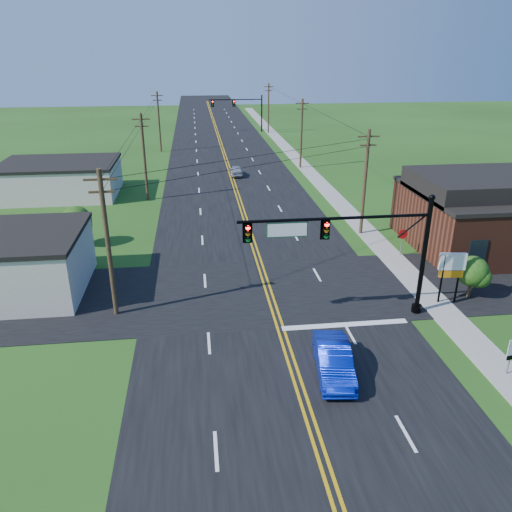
{
  "coord_description": "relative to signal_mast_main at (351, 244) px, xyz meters",
  "views": [
    {
      "loc": [
        -4.28,
        -17.59,
        15.07
      ],
      "look_at": [
        -0.9,
        10.0,
        3.42
      ],
      "focal_mm": 35.0,
      "sensor_mm": 36.0,
      "label": 1
    }
  ],
  "objects": [
    {
      "name": "road_cross",
      "position": [
        -4.34,
        4.0,
        -4.73
      ],
      "size": [
        70.0,
        10.0,
        0.04
      ],
      "primitive_type": "cube",
      "color": "black",
      "rests_on": "ground"
    },
    {
      "name": "signal_mast_main",
      "position": [
        0.0,
        0.0,
        0.0
      ],
      "size": [
        11.3,
        0.6,
        7.48
      ],
      "color": "black",
      "rests_on": "ground"
    },
    {
      "name": "utility_pole_right_b",
      "position": [
        5.46,
        40.0,
        -0.03
      ],
      "size": [
        1.8,
        0.28,
        9.0
      ],
      "color": "#322216",
      "rests_on": "ground"
    },
    {
      "name": "utility_pole_right_a",
      "position": [
        5.46,
        14.0,
        -0.03
      ],
      "size": [
        1.8,
        0.28,
        9.0
      ],
      "color": "#322216",
      "rests_on": "ground"
    },
    {
      "name": "cream_bldg_near",
      "position": [
        -21.34,
        6.0,
        -2.69
      ],
      "size": [
        10.2,
        8.2,
        4.1
      ],
      "color": "silver",
      "rests_on": "ground"
    },
    {
      "name": "sidewalk",
      "position": [
        6.16,
        32.0,
        -4.71
      ],
      "size": [
        2.0,
        160.0,
        0.08
      ],
      "primitive_type": "cube",
      "color": "gray",
      "rests_on": "ground"
    },
    {
      "name": "utility_pole_left_a",
      "position": [
        -13.84,
        2.0,
        -0.03
      ],
      "size": [
        1.8,
        0.28,
        9.0
      ],
      "color": "#322216",
      "rests_on": "ground"
    },
    {
      "name": "blue_car",
      "position": [
        -2.3,
        -5.53,
        -3.98
      ],
      "size": [
        2.18,
        4.86,
        1.55
      ],
      "primitive_type": "imported",
      "rotation": [
        0.0,
        0.0,
        -0.12
      ],
      "color": "#071DAB",
      "rests_on": "ground"
    },
    {
      "name": "route_sign",
      "position": [
        6.29,
        -6.66,
        -3.34
      ],
      "size": [
        0.6,
        0.17,
        2.42
      ],
      "rotation": [
        0.0,
        0.0,
        0.22
      ],
      "color": "slate",
      "rests_on": "ground"
    },
    {
      "name": "utility_pole_left_c",
      "position": [
        -13.84,
        54.0,
        -0.03
      ],
      "size": [
        1.8,
        0.28,
        9.0
      ],
      "color": "#322216",
      "rests_on": "ground"
    },
    {
      "name": "ground",
      "position": [
        -4.34,
        -8.0,
        -4.75
      ],
      "size": [
        260.0,
        260.0,
        0.0
      ],
      "primitive_type": "plane",
      "color": "#213F12",
      "rests_on": "ground"
    },
    {
      "name": "tree_left",
      "position": [
        -18.34,
        14.0,
        -2.59
      ],
      "size": [
        2.4,
        2.4,
        3.37
      ],
      "color": "#322216",
      "rests_on": "ground"
    },
    {
      "name": "utility_pole_right_c",
      "position": [
        5.46,
        70.0,
        -0.03
      ],
      "size": [
        1.8,
        0.28,
        9.0
      ],
      "color": "#322216",
      "rests_on": "ground"
    },
    {
      "name": "tree_right_back",
      "position": [
        11.66,
        18.0,
        -2.15
      ],
      "size": [
        3.0,
        3.0,
        4.1
      ],
      "color": "#322216",
      "rests_on": "ground"
    },
    {
      "name": "stop_sign",
      "position": [
        6.99,
        8.8,
        -3.18
      ],
      "size": [
        0.77,
        0.08,
        2.18
      ],
      "rotation": [
        0.0,
        0.0,
        0.0
      ],
      "color": "slate",
      "rests_on": "ground"
    },
    {
      "name": "distant_car",
      "position": [
        -3.52,
        36.6,
        -4.1
      ],
      "size": [
        1.53,
        3.8,
        1.29
      ],
      "primitive_type": "imported",
      "rotation": [
        0.0,
        0.0,
        3.14
      ],
      "color": "#B2B3B7",
      "rests_on": "ground"
    },
    {
      "name": "brick_building",
      "position": [
        15.66,
        10.0,
        -2.4
      ],
      "size": [
        14.2,
        11.2,
        4.7
      ],
      "color": "#512517",
      "rests_on": "ground"
    },
    {
      "name": "pylon_sign",
      "position": [
        6.91,
        1.0,
        -2.27
      ],
      "size": [
        1.67,
        0.4,
        3.39
      ],
      "rotation": [
        0.0,
        0.0,
        -0.1
      ],
      "color": "black",
      "rests_on": "ground"
    },
    {
      "name": "road_main",
      "position": [
        -4.34,
        42.0,
        -4.73
      ],
      "size": [
        16.0,
        220.0,
        0.04
      ],
      "primitive_type": "cube",
      "color": "black",
      "rests_on": "ground"
    },
    {
      "name": "utility_pole_left_b",
      "position": [
        -13.84,
        27.0,
        -0.03
      ],
      "size": [
        1.8,
        0.28,
        9.0
      ],
      "color": "#322216",
      "rests_on": "ground"
    },
    {
      "name": "shrub_corner",
      "position": [
        8.66,
        1.5,
        -2.9
      ],
      "size": [
        2.0,
        2.0,
        2.86
      ],
      "color": "#322216",
      "rests_on": "ground"
    },
    {
      "name": "cream_bldg_far",
      "position": [
        -23.34,
        30.0,
        -2.89
      ],
      "size": [
        12.2,
        9.2,
        3.7
      ],
      "color": "silver",
      "rests_on": "ground"
    },
    {
      "name": "signal_mast_far",
      "position": [
        0.1,
        72.0,
        -0.2
      ],
      "size": [
        10.98,
        0.6,
        7.48
      ],
      "color": "black",
      "rests_on": "ground"
    }
  ]
}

